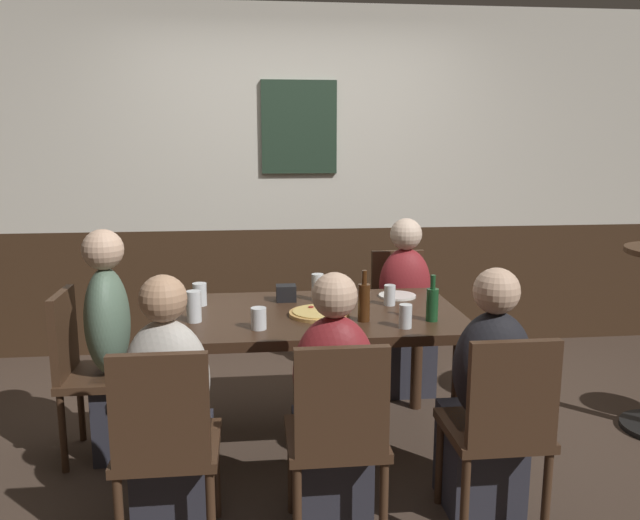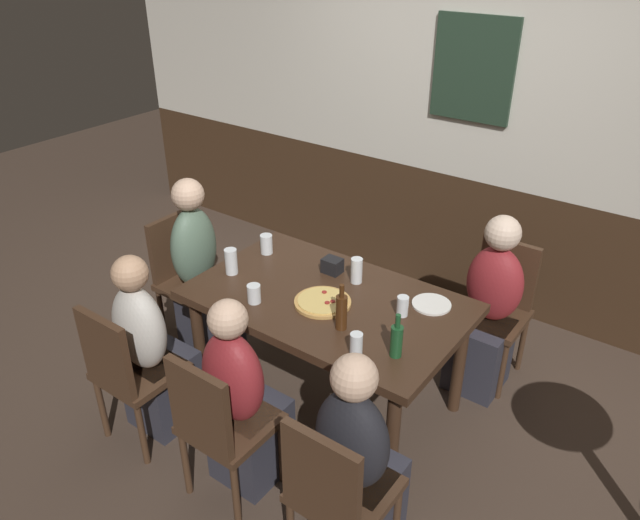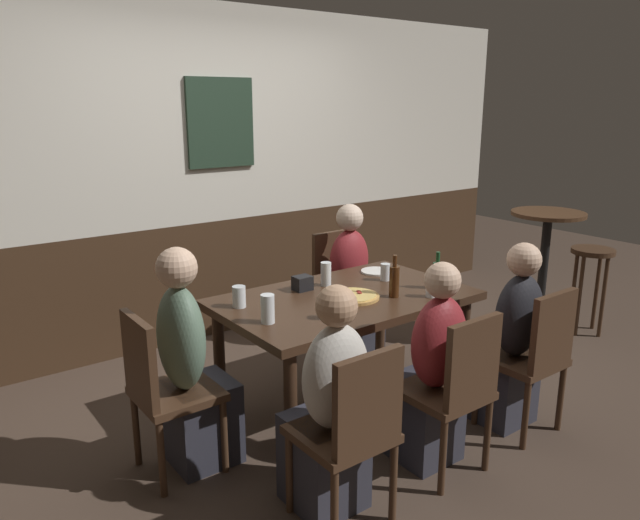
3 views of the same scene
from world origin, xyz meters
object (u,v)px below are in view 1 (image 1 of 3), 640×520
Objects in this scene: beer_bottle_brown at (364,301)px; beer_glass_tall at (200,295)px; person_mid_near at (332,420)px; chair_right_far at (400,309)px; pizza at (319,313)px; pint_glass_amber at (259,320)px; plate_white_large at (397,296)px; dining_table at (315,327)px; chair_mid_near at (338,431)px; person_right_far at (406,318)px; person_right_near at (486,412)px; chair_head_west at (87,365)px; person_head_west at (119,361)px; pint_glass_stout at (318,288)px; chair_left_near at (165,440)px; pint_glass_pale at (194,309)px; chair_right_near at (501,423)px; beer_bottle_green at (432,303)px; beer_glass_half at (390,297)px; person_left_near at (171,427)px; condiment_caddy at (286,293)px; highball_clear at (405,318)px.

beer_glass_tall is at bearing 154.72° from beer_bottle_brown.
beer_bottle_brown is at bearing 66.85° from person_mid_near.
pizza is at bearing -124.65° from chair_right_far.
pint_glass_amber reaches higher than pizza.
plate_white_large is (1.11, 0.07, -0.05)m from beer_glass_tall.
chair_mid_near is at bearing -90.00° from dining_table.
chair_mid_near reaches higher than pizza.
person_right_far is 1.42m from pint_glass_amber.
person_right_near reaches higher than beer_bottle_brown.
chair_head_west is 0.16m from person_head_west.
pint_glass_stout is (0.04, 0.23, 0.16)m from dining_table.
person_right_near is at bearing -47.01° from dining_table.
person_mid_near is 0.71m from pizza.
person_right_near is at bearing -44.87° from pizza.
plate_white_large is at bearing 4.25° from pint_glass_stout.
chair_left_near is at bearing 180.00° from chair_mid_near.
beer_bottle_brown is at bearing -5.53° from pint_glass_pale.
chair_right_near is at bearing 0.00° from chair_left_near.
person_head_west is 1.06× the size of person_right_far.
person_right_near is at bearing -90.00° from person_right_far.
beer_bottle_green reaches higher than pint_glass_amber.
beer_glass_tall is 1.10× the size of beer_glass_half.
person_mid_near is (0.67, 0.16, -0.03)m from chair_left_near.
chair_left_near is at bearing -94.01° from pint_glass_pale.
chair_mid_near is at bearing -108.03° from beer_bottle_brown.
plate_white_large is (-0.17, 1.15, 0.25)m from chair_right_near.
person_left_near is at bearing 166.27° from chair_mid_near.
condiment_caddy is (0.53, 1.12, 0.29)m from chair_left_near.
beer_glass_half is at bearing -5.96° from beer_glass_tall.
beer_glass_tall is (0.56, 0.20, 0.30)m from chair_head_west.
person_mid_near reaches higher than dining_table.
chair_head_west is at bearing 172.09° from beer_bottle_brown.
chair_right_far is 4.13× the size of plate_white_large.
beer_bottle_brown is (-0.45, 0.52, 0.37)m from person_right_near.
person_left_near is at bearing -93.59° from beer_glass_tall.
highball_clear is (1.02, -0.21, -0.02)m from pint_glass_pale.
beer_glass_tall is at bearing -176.97° from pint_glass_stout.
chair_head_west is at bearing -158.72° from person_right_far.
pint_glass_amber is (-0.97, -0.99, 0.31)m from person_right_far.
chair_head_west is 1.00× the size of chair_mid_near.
person_right_near is (0.00, -1.60, -0.03)m from chair_right_far.
chair_head_west is 1.64m from highball_clear.
dining_table is at bearing -151.82° from plate_white_large.
chair_mid_near is 3.76× the size of beer_bottle_green.
plate_white_large is at bearing 98.27° from chair_right_near.
person_left_near is (0.00, 0.16, -0.03)m from chair_left_near.
person_right_far is 3.62× the size of pizza.
person_mid_near is at bearing -112.71° from chair_right_far.
condiment_caddy reaches higher than pizza.
pint_glass_stout is at bearing 119.53° from chair_right_near.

